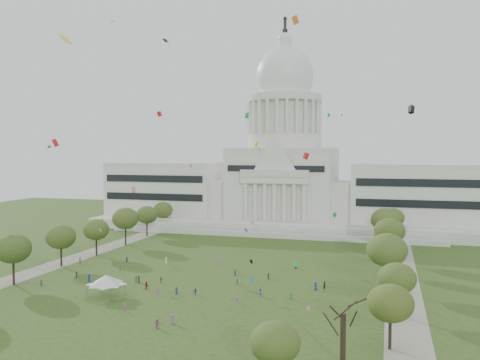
# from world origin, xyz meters

# --- Properties ---
(ground) EXTENTS (400.00, 400.00, 0.00)m
(ground) POSITION_xyz_m (0.00, 0.00, 0.00)
(ground) COLOR #324918
(ground) RESTS_ON ground
(capitol) EXTENTS (160.00, 64.50, 91.30)m
(capitol) POSITION_xyz_m (0.00, 113.59, 22.30)
(capitol) COLOR beige
(capitol) RESTS_ON ground
(path_left) EXTENTS (8.00, 160.00, 0.04)m
(path_left) POSITION_xyz_m (-48.00, 30.00, 0.02)
(path_left) COLOR gray
(path_left) RESTS_ON ground
(path_right) EXTENTS (8.00, 160.00, 0.04)m
(path_right) POSITION_xyz_m (48.00, 30.00, 0.02)
(path_right) COLOR gray
(path_right) RESTS_ON ground
(row_tree_r_0) EXTENTS (7.67, 7.67, 10.91)m
(row_tree_r_0) POSITION_xyz_m (44.94, -19.59, 7.75)
(row_tree_r_0) COLOR black
(row_tree_r_0) RESTS_ON ground
(row_tree_l_1) EXTENTS (8.86, 8.86, 12.59)m
(row_tree_l_1) POSITION_xyz_m (-44.07, -2.96, 8.95)
(row_tree_l_1) COLOR black
(row_tree_l_1) RESTS_ON ground
(row_tree_r_1) EXTENTS (7.58, 7.58, 10.78)m
(row_tree_r_1) POSITION_xyz_m (46.22, -1.75, 7.66)
(row_tree_r_1) COLOR black
(row_tree_r_1) RESTS_ON ground
(row_tree_l_2) EXTENTS (8.42, 8.42, 11.97)m
(row_tree_l_2) POSITION_xyz_m (-45.04, 17.30, 8.51)
(row_tree_l_2) COLOR black
(row_tree_l_2) RESTS_ON ground
(row_tree_r_2) EXTENTS (9.55, 9.55, 13.58)m
(row_tree_r_2) POSITION_xyz_m (44.17, 17.44, 9.66)
(row_tree_r_2) COLOR black
(row_tree_r_2) RESTS_ON ground
(row_tree_l_3) EXTENTS (8.12, 8.12, 11.55)m
(row_tree_l_3) POSITION_xyz_m (-44.09, 33.92, 8.21)
(row_tree_l_3) COLOR black
(row_tree_l_3) RESTS_ON ground
(row_tree_r_3) EXTENTS (7.01, 7.01, 9.98)m
(row_tree_r_3) POSITION_xyz_m (44.40, 34.48, 7.08)
(row_tree_r_3) COLOR black
(row_tree_r_3) RESTS_ON ground
(row_tree_l_4) EXTENTS (9.29, 9.29, 13.21)m
(row_tree_l_4) POSITION_xyz_m (-44.08, 52.42, 9.39)
(row_tree_l_4) COLOR black
(row_tree_l_4) RESTS_ON ground
(row_tree_r_4) EXTENTS (9.19, 9.19, 13.06)m
(row_tree_r_4) POSITION_xyz_m (44.76, 50.04, 9.29)
(row_tree_r_4) COLOR black
(row_tree_r_4) RESTS_ON ground
(row_tree_l_5) EXTENTS (8.33, 8.33, 11.85)m
(row_tree_l_5) POSITION_xyz_m (-45.22, 71.01, 8.42)
(row_tree_l_5) COLOR black
(row_tree_l_5) RESTS_ON ground
(row_tree_r_5) EXTENTS (9.82, 9.82, 13.96)m
(row_tree_r_5) POSITION_xyz_m (43.49, 70.19, 9.93)
(row_tree_r_5) COLOR black
(row_tree_r_5) RESTS_ON ground
(row_tree_l_6) EXTENTS (8.19, 8.19, 11.64)m
(row_tree_l_6) POSITION_xyz_m (-46.87, 89.14, 8.27)
(row_tree_l_6) COLOR black
(row_tree_l_6) RESTS_ON ground
(row_tree_r_6) EXTENTS (8.42, 8.42, 11.97)m
(row_tree_r_6) POSITION_xyz_m (45.96, 88.13, 8.51)
(row_tree_r_6) COLOR black
(row_tree_r_6) RESTS_ON ground
(near_tree_1) EXTENTS (6.93, 6.93, 9.86)m
(near_tree_1) POSITION_xyz_m (30.00, -40.00, 7.00)
(near_tree_1) COLOR black
(near_tree_1) RESTS_ON ground
(big_bare_tree) EXTENTS (6.00, 5.00, 12.80)m
(big_bare_tree) POSITION_xyz_m (38.00, -28.00, 8.67)
(big_bare_tree) COLOR black
(big_bare_tree) RESTS_ON ground
(event_tent) EXTENTS (12.06, 12.06, 5.09)m
(event_tent) POSITION_xyz_m (-16.46, -5.90, 3.95)
(event_tent) COLOR #4C4C4C
(event_tent) RESTS_ON ground
(person_0) EXTENTS (1.10, 1.06, 1.90)m
(person_0) POSITION_xyz_m (28.07, 13.15, 0.95)
(person_0) COLOR navy
(person_0) RESTS_ON ground
(person_2) EXTENTS (1.09, 1.09, 1.96)m
(person_2) POSITION_xyz_m (30.11, 14.32, 0.98)
(person_2) COLOR #26262B
(person_2) RESTS_ON ground
(person_3) EXTENTS (0.96, 1.37, 1.92)m
(person_3) POSITION_xyz_m (16.83, 4.01, 0.96)
(person_3) COLOR navy
(person_3) RESTS_ON ground
(person_4) EXTENTS (0.83, 1.05, 1.59)m
(person_4) POSITION_xyz_m (2.28, 1.22, 0.79)
(person_4) COLOR navy
(person_4) RESTS_ON ground
(person_5) EXTENTS (1.82, 1.57, 1.88)m
(person_5) POSITION_xyz_m (-10.72, 2.46, 0.94)
(person_5) COLOR #B21E1E
(person_5) RESTS_ON ground
(person_6) EXTENTS (0.88, 1.04, 1.81)m
(person_6) POSITION_xyz_m (5.22, -18.21, 0.90)
(person_6) COLOR #994C8C
(person_6) RESTS_ON ground
(person_7) EXTENTS (0.81, 0.75, 1.79)m
(person_7) POSITION_xyz_m (-7.05, -14.37, 0.89)
(person_7) COLOR #994C8C
(person_7) RESTS_ON ground
(person_8) EXTENTS (0.83, 0.78, 1.46)m
(person_8) POSITION_xyz_m (-9.83, 8.74, 0.73)
(person_8) COLOR #4C4C51
(person_8) RESTS_ON ground
(person_9) EXTENTS (1.03, 1.22, 1.68)m
(person_9) POSITION_xyz_m (13.37, -2.59, 0.84)
(person_9) COLOR #994C8C
(person_9) RESTS_ON ground
(person_10) EXTENTS (0.50, 0.92, 1.56)m
(person_10) POSITION_xyz_m (8.93, 12.40, 0.78)
(person_10) COLOR #4C4C51
(person_10) RESTS_ON ground
(person_11) EXTENTS (1.70, 0.82, 1.77)m
(person_11) POSITION_xyz_m (3.65, -21.51, 0.89)
(person_11) COLOR #994C8C
(person_11) RESTS_ON ground
(distant_crowd) EXTENTS (66.42, 36.51, 1.93)m
(distant_crowd) POSITION_xyz_m (-13.57, 14.68, 0.85)
(distant_crowd) COLOR #4C4C51
(distant_crowd) RESTS_ON ground
(kite_swarm) EXTENTS (93.28, 98.09, 64.07)m
(kite_swarm) POSITION_xyz_m (-1.09, 8.03, 30.22)
(kite_swarm) COLOR green
(kite_swarm) RESTS_ON ground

